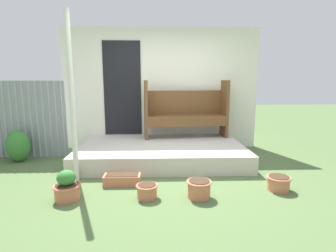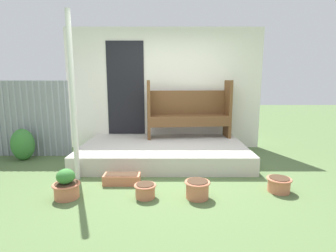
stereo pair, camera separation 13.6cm
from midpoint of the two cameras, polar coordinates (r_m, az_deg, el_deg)
name	(u,v)px [view 1 (the left image)]	position (r m, az deg, el deg)	size (l,w,h in m)	color
ground_plane	(168,177)	(4.17, -0.87, -11.08)	(24.00, 24.00, 0.00)	#516B3D
porch_slab	(162,152)	(5.00, -2.18, -5.63)	(3.03, 1.86, 0.31)	beige
house_wall	(159,89)	(5.78, -2.62, 8.01)	(4.23, 0.08, 2.60)	white
support_post	(72,98)	(4.05, -21.12, 5.61)	(0.08, 0.08, 2.47)	silver
bench	(186,110)	(5.49, 3.16, 3.56)	(1.75, 0.55, 1.19)	brown
flower_pot_left	(67,187)	(3.65, -22.18, -12.17)	(0.35, 0.35, 0.39)	#C67251
flower_pot_middle	(147,190)	(3.47, -5.75, -13.75)	(0.29, 0.29, 0.19)	#C67251
flower_pot_right	(199,188)	(3.48, 5.63, -13.30)	(0.33, 0.33, 0.23)	#C67251
flower_pot_far_right	(279,182)	(3.96, 22.00, -11.31)	(0.33, 0.33, 0.20)	#C67251
planter_box_rect	(122,179)	(3.94, -10.94, -11.36)	(0.53, 0.22, 0.15)	#C67251
shrub_by_fence	(18,146)	(5.62, -30.44, -3.73)	(0.42, 0.38, 0.60)	#387A33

